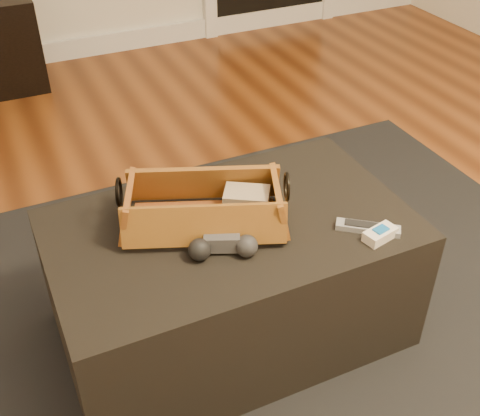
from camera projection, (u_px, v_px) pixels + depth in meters
name	position (u px, v px, depth m)	size (l,w,h in m)	color
floor	(301.00, 386.00, 1.75)	(5.00, 5.50, 0.01)	brown
baseboard	(83.00, 47.00, 3.71)	(5.00, 0.04, 0.12)	white
area_rug	(238.00, 341.00, 1.87)	(2.60, 2.00, 0.01)	black
ottoman	(231.00, 280.00, 1.78)	(1.00, 0.60, 0.42)	black
tv_remote	(196.00, 220.00, 1.62)	(0.23, 0.05, 0.02)	black
cloth_bundle	(247.00, 201.00, 1.66)	(0.12, 0.08, 0.07)	tan
wicker_basket	(204.00, 209.00, 1.62)	(0.49, 0.38, 0.16)	#A85826
game_controller	(223.00, 244.00, 1.54)	(0.19, 0.14, 0.06)	#3E3D41
silver_remote	(368.00, 228.00, 1.63)	(0.16, 0.14, 0.02)	#9C9EA4
cream_gadget	(380.00, 234.00, 1.59)	(0.10, 0.07, 0.03)	white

